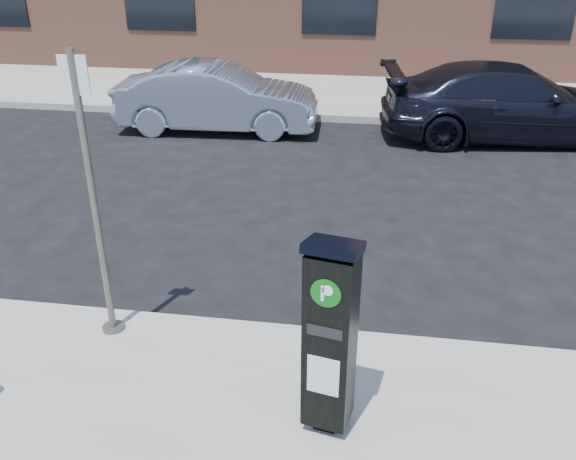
% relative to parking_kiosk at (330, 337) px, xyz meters
% --- Properties ---
extents(ground, '(120.00, 120.00, 0.00)m').
position_rel_parking_kiosk_xyz_m(ground, '(-0.98, 1.32, -1.06)').
color(ground, black).
rests_on(ground, ground).
extents(sidewalk_far, '(60.00, 12.00, 0.15)m').
position_rel_parking_kiosk_xyz_m(sidewalk_far, '(-0.98, 15.32, -0.99)').
color(sidewalk_far, gray).
rests_on(sidewalk_far, ground).
extents(curb_near, '(60.00, 0.12, 0.16)m').
position_rel_parking_kiosk_xyz_m(curb_near, '(-0.98, 1.30, -0.99)').
color(curb_near, '#9E9B93').
rests_on(curb_near, ground).
extents(curb_far, '(60.00, 0.12, 0.16)m').
position_rel_parking_kiosk_xyz_m(curb_far, '(-0.98, 9.34, -0.99)').
color(curb_far, '#9E9B93').
rests_on(curb_far, ground).
extents(parking_kiosk, '(0.47, 0.43, 1.78)m').
position_rel_parking_kiosk_xyz_m(parking_kiosk, '(0.00, 0.00, 0.00)').
color(parking_kiosk, black).
rests_on(parking_kiosk, sidewalk_near).
extents(sign_pole, '(0.25, 0.23, 2.86)m').
position_rel_parking_kiosk_xyz_m(sign_pole, '(-2.34, 1.02, 0.51)').
color(sign_pole, '#5F5B54').
rests_on(sign_pole, sidewalk_near).
extents(car_silver, '(4.24, 1.68, 1.37)m').
position_rel_parking_kiosk_xyz_m(car_silver, '(-3.12, 8.38, -0.37)').
color(car_silver, '#98A9C1').
rests_on(car_silver, ground).
extents(car_dark, '(5.32, 2.68, 1.48)m').
position_rel_parking_kiosk_xyz_m(car_dark, '(2.83, 8.72, -0.32)').
color(car_dark, black).
rests_on(car_dark, ground).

